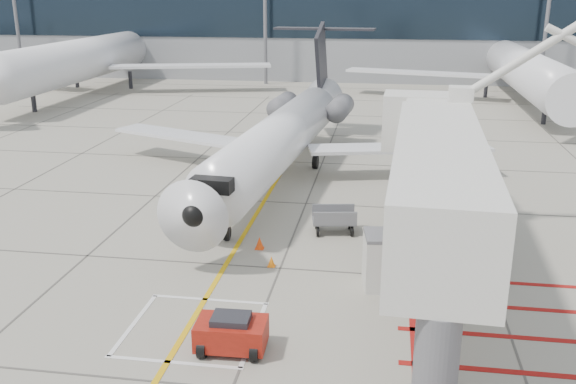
# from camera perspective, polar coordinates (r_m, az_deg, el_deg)

# --- Properties ---
(ground_plane) EXTENTS (260.00, 260.00, 0.00)m
(ground_plane) POSITION_cam_1_polar(r_m,az_deg,el_deg) (21.66, -2.47, -11.12)
(ground_plane) COLOR gray
(ground_plane) RESTS_ON ground
(regional_jet) EXTENTS (26.48, 32.22, 7.95)m
(regional_jet) POSITION_cam_1_polar(r_m,az_deg,el_deg) (33.44, -1.70, 6.52)
(regional_jet) COLOR white
(regional_jet) RESTS_ON ground_plane
(jet_bridge) EXTENTS (10.00, 19.70, 7.73)m
(jet_bridge) POSITION_cam_1_polar(r_m,az_deg,el_deg) (21.84, 13.09, -0.29)
(jet_bridge) COLOR silver
(jet_bridge) RESTS_ON ground_plane
(pushback_tug) EXTENTS (2.14, 1.38, 1.22)m
(pushback_tug) POSITION_cam_1_polar(r_m,az_deg,el_deg) (19.69, -5.06, -12.29)
(pushback_tug) COLOR maroon
(pushback_tug) RESTS_ON ground_plane
(baggage_cart) EXTENTS (2.08, 1.51, 1.21)m
(baggage_cart) POSITION_cam_1_polar(r_m,az_deg,el_deg) (28.60, 4.12, -2.48)
(baggage_cart) COLOR slate
(baggage_cart) RESTS_ON ground_plane
(ground_power_unit) EXTENTS (2.76, 1.83, 2.05)m
(ground_power_unit) POSITION_cam_1_polar(r_m,az_deg,el_deg) (23.68, 9.92, -6.02)
(ground_power_unit) COLOR beige
(ground_power_unit) RESTS_ON ground_plane
(cone_nose) EXTENTS (0.31, 0.31, 0.43)m
(cone_nose) POSITION_cam_1_polar(r_m,az_deg,el_deg) (25.26, -1.49, -6.19)
(cone_nose) COLOR orange
(cone_nose) RESTS_ON ground_plane
(cone_side) EXTENTS (0.37, 0.37, 0.52)m
(cone_side) POSITION_cam_1_polar(r_m,az_deg,el_deg) (26.94, -2.55, -4.53)
(cone_side) COLOR #E7410C
(cone_side) RESTS_ON ground_plane
(terminal_building) EXTENTS (180.00, 28.00, 14.00)m
(terminal_building) POSITION_cam_1_polar(r_m,az_deg,el_deg) (88.89, 13.24, 14.98)
(terminal_building) COLOR gray
(terminal_building) RESTS_ON ground_plane
(terminal_glass_band) EXTENTS (180.00, 0.10, 6.00)m
(terminal_glass_band) POSITION_cam_1_polar(r_m,az_deg,el_deg) (74.86, 14.04, 15.28)
(terminal_glass_band) COLOR black
(terminal_glass_band) RESTS_ON ground_plane
(bg_aircraft_b) EXTENTS (37.32, 41.46, 12.44)m
(bg_aircraft_b) POSITION_cam_1_polar(r_m,az_deg,el_deg) (71.69, -17.15, 13.52)
(bg_aircraft_b) COLOR silver
(bg_aircraft_b) RESTS_ON ground_plane
(bg_aircraft_c) EXTENTS (33.57, 37.29, 11.19)m
(bg_aircraft_c) POSITION_cam_1_polar(r_m,az_deg,el_deg) (66.00, 20.23, 12.39)
(bg_aircraft_c) COLOR silver
(bg_aircraft_c) RESTS_ON ground_plane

